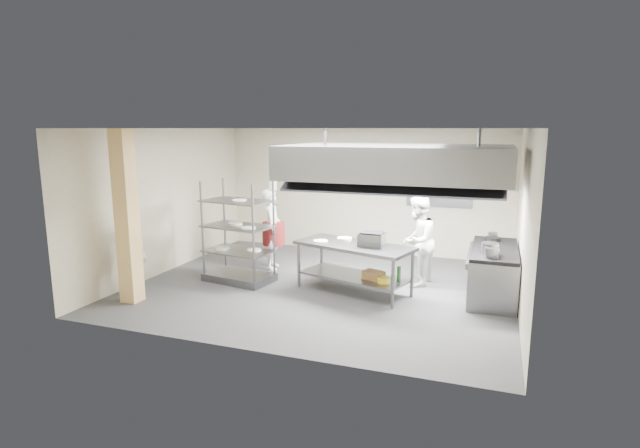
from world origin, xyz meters
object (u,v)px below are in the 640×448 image
(chef_plating, at_px, (135,254))
(pass_rack, at_px, (238,232))
(griddle, at_px, (372,239))
(island, at_px, (354,268))
(stockpot, at_px, (490,248))
(chef_line, at_px, (418,241))
(chef_head, at_px, (272,229))
(cooking_range, at_px, (493,274))

(chef_plating, bearing_deg, pass_rack, 109.95)
(chef_plating, relative_size, griddle, 3.49)
(island, relative_size, stockpot, 7.64)
(chef_line, distance_m, chef_plating, 5.24)
(island, xyz_separation_m, chef_head, (-2.09, 0.94, 0.41))
(pass_rack, distance_m, griddle, 2.67)
(griddle, bearing_deg, chef_head, 161.75)
(chef_plating, relative_size, stockpot, 5.51)
(pass_rack, distance_m, stockpot, 4.70)
(chef_line, xyz_separation_m, stockpot, (1.32, -0.73, 0.12))
(chef_plating, bearing_deg, chef_head, 120.22)
(pass_rack, bearing_deg, stockpot, 11.70)
(island, relative_size, chef_plating, 1.39)
(chef_line, relative_size, griddle, 3.90)
(pass_rack, relative_size, stockpot, 7.04)
(cooking_range, height_order, chef_head, chef_head)
(island, distance_m, chef_plating, 3.96)
(pass_rack, bearing_deg, chef_head, 86.06)
(pass_rack, relative_size, chef_head, 1.15)
(chef_head, height_order, chef_line, chef_line)
(island, bearing_deg, stockpot, 18.78)
(pass_rack, bearing_deg, island, 11.85)
(pass_rack, distance_m, cooking_range, 4.87)
(island, bearing_deg, cooking_range, 30.21)
(island, bearing_deg, pass_rack, -160.92)
(cooking_range, bearing_deg, stockpot, -99.56)
(chef_plating, bearing_deg, cooking_range, 81.51)
(pass_rack, relative_size, chef_line, 1.14)
(pass_rack, bearing_deg, griddle, 11.98)
(island, height_order, chef_line, chef_line)
(chef_plating, bearing_deg, griddle, 83.65)
(stockpot, bearing_deg, cooking_range, 80.44)
(chef_head, relative_size, chef_plating, 1.11)
(pass_rack, height_order, griddle, pass_rack)
(stockpot, bearing_deg, griddle, -177.88)
(cooking_range, relative_size, stockpot, 7.04)
(island, bearing_deg, chef_plating, -140.57)
(chef_head, height_order, stockpot, chef_head)
(chef_line, distance_m, griddle, 1.08)
(island, xyz_separation_m, chef_line, (1.03, 0.82, 0.42))
(chef_head, relative_size, stockpot, 6.10)
(chef_plating, bearing_deg, chef_line, 88.96)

